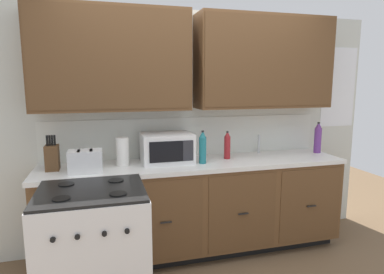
# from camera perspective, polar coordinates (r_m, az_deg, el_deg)

# --- Properties ---
(ground_plane) EXTENTS (8.00, 8.00, 0.00)m
(ground_plane) POSITION_cam_1_polar(r_m,az_deg,el_deg) (3.29, 2.25, -21.54)
(ground_plane) COLOR brown
(wall_unit) EXTENTS (4.10, 0.40, 2.39)m
(wall_unit) POSITION_cam_1_polar(r_m,az_deg,el_deg) (3.30, -0.15, 8.51)
(wall_unit) COLOR silver
(wall_unit) RESTS_ON ground_plane
(counter_run) EXTENTS (2.93, 0.64, 0.93)m
(counter_run) POSITION_cam_1_polar(r_m,az_deg,el_deg) (3.33, 0.77, -11.90)
(counter_run) COLOR black
(counter_run) RESTS_ON ground_plane
(stove_range) EXTENTS (0.76, 0.68, 0.95)m
(stove_range) POSITION_cam_1_polar(r_m,az_deg,el_deg) (2.65, -16.50, -18.35)
(stove_range) COLOR white
(stove_range) RESTS_ON ground_plane
(microwave) EXTENTS (0.48, 0.37, 0.28)m
(microwave) POSITION_cam_1_polar(r_m,az_deg,el_deg) (3.17, -4.35, -1.87)
(microwave) COLOR white
(microwave) RESTS_ON counter_run
(toaster) EXTENTS (0.28, 0.18, 0.19)m
(toaster) POSITION_cam_1_polar(r_m,az_deg,el_deg) (2.96, -17.88, -3.99)
(toaster) COLOR white
(toaster) RESTS_ON counter_run
(knife_block) EXTENTS (0.11, 0.14, 0.31)m
(knife_block) POSITION_cam_1_polar(r_m,az_deg,el_deg) (3.12, -22.95, -3.22)
(knife_block) COLOR #52361E
(knife_block) RESTS_ON counter_run
(sink_faucet) EXTENTS (0.02, 0.02, 0.20)m
(sink_faucet) POSITION_cam_1_polar(r_m,az_deg,el_deg) (3.65, 11.42, -1.19)
(sink_faucet) COLOR #B2B5BA
(sink_faucet) RESTS_ON counter_run
(paper_towel_roll) EXTENTS (0.12, 0.12, 0.26)m
(paper_towel_roll) POSITION_cam_1_polar(r_m,az_deg,el_deg) (3.10, -11.87, -2.46)
(paper_towel_roll) COLOR white
(paper_towel_roll) RESTS_ON counter_run
(bottle_violet) EXTENTS (0.08, 0.08, 0.34)m
(bottle_violet) POSITION_cam_1_polar(r_m,az_deg,el_deg) (3.83, 20.85, -0.14)
(bottle_violet) COLOR #663384
(bottle_violet) RESTS_ON counter_run
(bottle_red) EXTENTS (0.06, 0.06, 0.28)m
(bottle_red) POSITION_cam_1_polar(r_m,az_deg,el_deg) (3.33, 6.09, -1.43)
(bottle_red) COLOR maroon
(bottle_red) RESTS_ON counter_run
(bottle_teal) EXTENTS (0.07, 0.07, 0.31)m
(bottle_teal) POSITION_cam_1_polar(r_m,az_deg,el_deg) (3.11, 1.85, -1.81)
(bottle_teal) COLOR #1E707A
(bottle_teal) RESTS_ON counter_run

